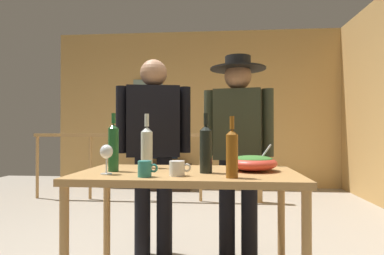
{
  "coord_description": "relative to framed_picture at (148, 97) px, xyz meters",
  "views": [
    {
      "loc": [
        0.4,
        -2.52,
        1.03
      ],
      "look_at": [
        0.2,
        -0.24,
        1.05
      ],
      "focal_mm": 29.89,
      "sensor_mm": 36.0,
      "label": 1
    }
  ],
  "objects": [
    {
      "name": "tv_console",
      "position": [
        0.37,
        -0.29,
        -1.43
      ],
      "size": [
        0.9,
        0.4,
        0.43
      ],
      "primitive_type": "cube",
      "color": "#38281E",
      "rests_on": "ground_plane"
    },
    {
      "name": "stair_railing",
      "position": [
        0.76,
        -1.18,
        -0.98
      ],
      "size": [
        3.4,
        0.1,
        1.03
      ],
      "color": "#B2844C",
      "rests_on": "ground_plane"
    },
    {
      "name": "mug_white",
      "position": [
        1.08,
        -4.04,
        -0.83
      ],
      "size": [
        0.12,
        0.09,
        0.08
      ],
      "color": "white",
      "rests_on": "serving_table"
    },
    {
      "name": "framed_picture",
      "position": [
        0.0,
        0.0,
        0.0
      ],
      "size": [
        0.54,
        0.03,
        0.64
      ],
      "primitive_type": "cube",
      "color": "gray"
    },
    {
      "name": "flat_screen_tv",
      "position": [
        0.37,
        -0.32,
        -1.0
      ],
      "size": [
        0.45,
        0.12,
        0.37
      ],
      "color": "black",
      "rests_on": "tv_console"
    },
    {
      "name": "wine_bottle_dark",
      "position": [
        1.23,
        -3.91,
        -0.72
      ],
      "size": [
        0.07,
        0.07,
        0.36
      ],
      "color": "black",
      "rests_on": "serving_table"
    },
    {
      "name": "serving_table",
      "position": [
        1.12,
        -3.85,
        -0.96
      ],
      "size": [
        1.33,
        0.73,
        0.77
      ],
      "color": "#B2844C",
      "rests_on": "ground_plane"
    },
    {
      "name": "mug_teal",
      "position": [
        0.91,
        -4.1,
        -0.83
      ],
      "size": [
        0.11,
        0.08,
        0.09
      ],
      "color": "teal",
      "rests_on": "serving_table"
    },
    {
      "name": "wine_bottle_amber",
      "position": [
        1.38,
        -4.09,
        -0.74
      ],
      "size": [
        0.06,
        0.06,
        0.33
      ],
      "color": "brown",
      "rests_on": "serving_table"
    },
    {
      "name": "wine_glass",
      "position": [
        0.66,
        -4.01,
        -0.75
      ],
      "size": [
        0.07,
        0.07,
        0.17
      ],
      "color": "silver",
      "rests_on": "serving_table"
    },
    {
      "name": "wine_bottle_green",
      "position": [
        0.66,
        -3.88,
        -0.72
      ],
      "size": [
        0.06,
        0.06,
        0.36
      ],
      "color": "#1E5628",
      "rests_on": "serving_table"
    },
    {
      "name": "person_standing_left",
      "position": [
        0.77,
        -3.21,
        -0.69
      ],
      "size": [
        0.6,
        0.29,
        1.61
      ],
      "rotation": [
        0.0,
        0.0,
        3.33
      ],
      "color": "black",
      "rests_on": "ground_plane"
    },
    {
      "name": "person_standing_right",
      "position": [
        1.46,
        -3.21,
        -0.68
      ],
      "size": [
        0.55,
        0.45,
        1.63
      ],
      "rotation": [
        0.0,
        0.0,
        2.96
      ],
      "color": "black",
      "rests_on": "ground_plane"
    },
    {
      "name": "back_wall",
      "position": [
        0.91,
        0.06,
        -0.23
      ],
      "size": [
        5.2,
        0.1,
        2.84
      ],
      "primitive_type": "cube",
      "color": "tan",
      "rests_on": "ground_plane"
    },
    {
      "name": "wine_bottle_clear",
      "position": [
        0.82,
        -3.68,
        -0.73
      ],
      "size": [
        0.08,
        0.08,
        0.37
      ],
      "color": "silver",
      "rests_on": "serving_table"
    },
    {
      "name": "salad_bowl",
      "position": [
        1.52,
        -3.78,
        -0.82
      ],
      "size": [
        0.3,
        0.3,
        0.17
      ],
      "color": "#CC3D2D",
      "rests_on": "serving_table"
    }
  ]
}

